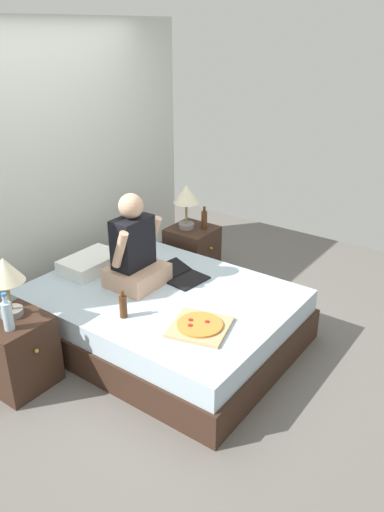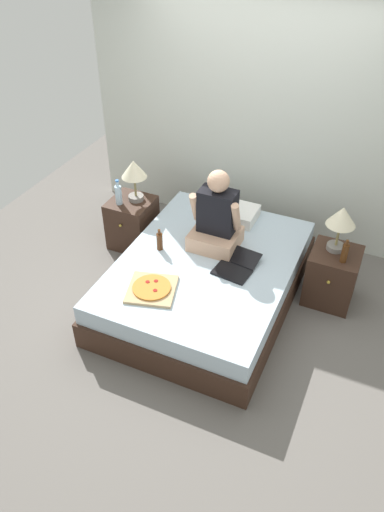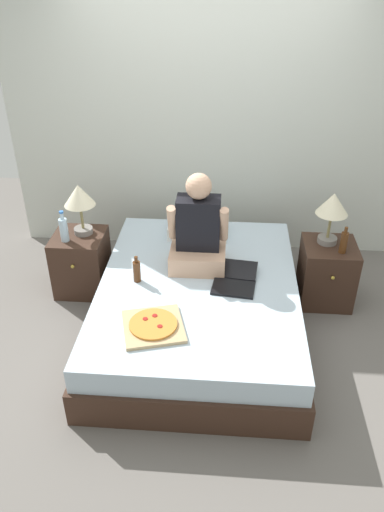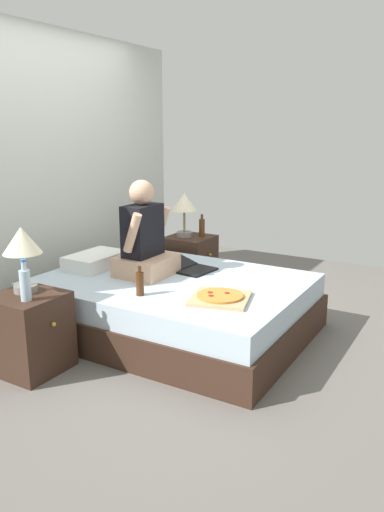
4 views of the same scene
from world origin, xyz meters
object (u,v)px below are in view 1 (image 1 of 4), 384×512
Objects in this scene: lamp_on_right_nightstand at (186,197)px; laptop at (183,276)px; lamp_on_left_nightstand at (5,274)px; person_seated at (135,252)px; nightstand_right at (192,253)px; nightstand_left at (18,352)px; water_bottle at (7,315)px; beer_bottle at (204,219)px; bed at (163,315)px; beer_bottle_on_bed at (123,306)px; pizza_box at (200,326)px.

lamp_on_right_nightstand reaches higher than laptop.
lamp_on_left_nightstand is 1.05m from person_seated.
nightstand_right is (2.11, -0.05, -0.60)m from lamp_on_left_nightstand.
water_bottle is at bearing -131.65° from nightstand_left.
beer_bottle reaches higher than nightstand_right.
laptop is at bearing -148.88° from nightstand_right.
water_bottle is 1.14m from person_seated.
water_bottle reaches higher than laptop.
beer_bottle_on_bed is at bearing -178.03° from bed.
lamp_on_left_nightstand is 0.85m from beer_bottle_on_bed.
beer_bottle_on_bed is at bearing -39.73° from nightstand_left.
beer_bottle is 0.47× the size of pizza_box.
bed is 1.34m from lamp_on_right_nightstand.
person_seated reaches higher than bed.
beer_bottle is at bearing -54.99° from nightstand_right.
lamp_on_left_nightstand is 1.47m from laptop.
water_bottle is at bearing -177.69° from nightstand_right.
laptop is at bearing 1.33° from beer_bottle_on_bed.
lamp_on_right_nightstand is 1.65m from beer_bottle_on_bed.
lamp_on_right_nightstand is at bearing 3.65° from water_bottle.
lamp_on_right_nightstand is at bearing 1.36° from nightstand_left.
beer_bottle is (0.10, -0.15, -0.23)m from lamp_on_right_nightstand.
bed is 9.53× the size of beer_bottle_on_bed.
beer_bottle_on_bed reaches higher than bed.
nightstand_left reaches higher than pizza_box.
nightstand_left is 0.60m from lamp_on_left_nightstand.
lamp_on_right_nightstand is at bearing 19.87° from beer_bottle_on_bed.
lamp_on_right_nightstand reaches higher than bed.
bed is 4.66× the size of lamp_on_right_nightstand.
beer_bottle is at bearing 5.72° from person_seated.
water_bottle is 2.21m from lamp_on_right_nightstand.
beer_bottle_on_bed is (0.68, -0.41, -0.11)m from water_bottle.
person_seated reaches higher than pizza_box.
person_seated is at bearing -174.28° from beer_bottle.
lamp_on_right_nightstand is at bearing 27.02° from bed.
lamp_on_right_nightstand is at bearing 34.71° from laptop.
bed is at bearing -179.76° from laptop.
pizza_box is (-0.55, -0.56, -0.00)m from laptop.
water_bottle is 0.61× the size of laptop.
beer_bottle is 1.71m from pizza_box.
lamp_on_left_nightstand is at bearing 178.64° from nightstand_right.
laptop is (-0.77, -0.53, -0.40)m from lamp_on_right_nightstand.
water_bottle is 1.20× the size of beer_bottle.
laptop is (-0.87, -0.38, -0.17)m from beer_bottle.
laptop is at bearing -41.48° from person_seated.
pizza_box is at bearing -47.26° from water_bottle.
beer_bottle is 0.29× the size of person_seated.
nightstand_left is 1.21× the size of laptop.
lamp_on_left_nightstand is at bearing 49.40° from water_bottle.
nightstand_right is at bearing -59.07° from lamp_on_right_nightstand.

